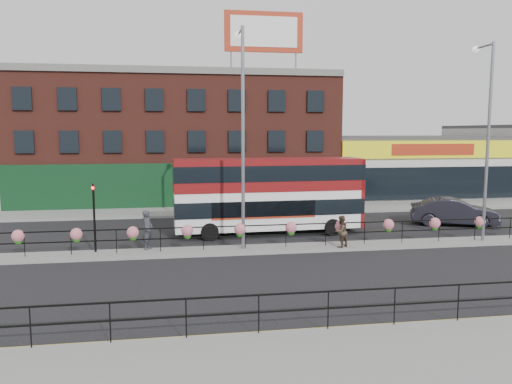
{
  "coord_description": "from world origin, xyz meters",
  "views": [
    {
      "loc": [
        -4.16,
        -23.25,
        5.75
      ],
      "look_at": [
        0.0,
        3.0,
        2.5
      ],
      "focal_mm": 35.0,
      "sensor_mm": 36.0,
      "label": 1
    }
  ],
  "objects": [
    {
      "name": "ground",
      "position": [
        0.0,
        0.0,
        0.0
      ],
      "size": [
        120.0,
        120.0,
        0.0
      ],
      "primitive_type": "plane",
      "color": "black",
      "rests_on": "ground"
    },
    {
      "name": "south_pavement",
      "position": [
        0.0,
        -12.0,
        0.07
      ],
      "size": [
        60.0,
        4.0,
        0.15
      ],
      "primitive_type": "cube",
      "color": "gray",
      "rests_on": "ground"
    },
    {
      "name": "north_pavement",
      "position": [
        0.0,
        12.0,
        0.07
      ],
      "size": [
        60.0,
        4.0,
        0.15
      ],
      "primitive_type": "cube",
      "color": "gray",
      "rests_on": "ground"
    },
    {
      "name": "median",
      "position": [
        0.0,
        0.0,
        0.07
      ],
      "size": [
        60.0,
        1.6,
        0.15
      ],
      "primitive_type": "cube",
      "color": "gray",
      "rests_on": "ground"
    },
    {
      "name": "yellow_line_inner",
      "position": [
        0.0,
        -9.7,
        0.01
      ],
      "size": [
        60.0,
        0.1,
        0.01
      ],
      "primitive_type": "cube",
      "color": "gold",
      "rests_on": "ground"
    },
    {
      "name": "yellow_line_outer",
      "position": [
        0.0,
        -9.88,
        0.01
      ],
      "size": [
        60.0,
        0.1,
        0.01
      ],
      "primitive_type": "cube",
      "color": "gold",
      "rests_on": "ground"
    },
    {
      "name": "brick_building",
      "position": [
        -4.0,
        19.96,
        5.13
      ],
      "size": [
        25.0,
        12.21,
        10.3
      ],
      "color": "brown",
      "rests_on": "ground"
    },
    {
      "name": "supermarket",
      "position": [
        16.0,
        19.9,
        2.65
      ],
      "size": [
        15.0,
        12.25,
        5.3
      ],
      "color": "silver",
      "rests_on": "ground"
    },
    {
      "name": "billboard",
      "position": [
        2.5,
        14.99,
        13.18
      ],
      "size": [
        6.0,
        0.29,
        4.4
      ],
      "color": "#A82A13",
      "rests_on": "brick_building"
    },
    {
      "name": "median_railing",
      "position": [
        -0.0,
        0.0,
        1.05
      ],
      "size": [
        30.04,
        0.56,
        1.23
      ],
      "color": "black",
      "rests_on": "median"
    },
    {
      "name": "south_railing",
      "position": [
        -2.0,
        -10.1,
        0.96
      ],
      "size": [
        20.04,
        0.05,
        1.12
      ],
      "color": "black",
      "rests_on": "south_pavement"
    },
    {
      "name": "double_decker_bus",
      "position": [
        0.88,
        3.92,
        2.6
      ],
      "size": [
        10.56,
        2.9,
        4.24
      ],
      "color": "white",
      "rests_on": "ground"
    },
    {
      "name": "car",
      "position": [
        12.57,
        4.67,
        0.83
      ],
      "size": [
        5.37,
        6.32,
        1.67
      ],
      "primitive_type": "imported",
      "rotation": [
        0.0,
        0.0,
        1.18
      ],
      "color": "black",
      "rests_on": "ground"
    },
    {
      "name": "pedestrian_a",
      "position": [
        -5.61,
        0.55,
        1.09
      ],
      "size": [
        0.96,
        0.86,
        1.88
      ],
      "primitive_type": "imported",
      "rotation": [
        0.0,
        0.0,
        1.25
      ],
      "color": "#33343E",
      "rests_on": "median"
    },
    {
      "name": "pedestrian_b",
      "position": [
        3.62,
        -0.47,
        0.93
      ],
      "size": [
        1.28,
        1.26,
        1.55
      ],
      "primitive_type": "imported",
      "rotation": [
        0.0,
        0.0,
        3.7
      ],
      "color": "#443628",
      "rests_on": "median"
    },
    {
      "name": "lamp_column_west",
      "position": [
        -1.09,
        0.29,
        6.32
      ],
      "size": [
        0.37,
        1.83,
        10.42
      ],
      "color": "slate",
      "rests_on": "median"
    },
    {
      "name": "lamp_column_east",
      "position": [
        11.33,
        0.06,
        6.08
      ],
      "size": [
        0.36,
        1.76,
        10.0
      ],
      "color": "slate",
      "rests_on": "median"
    },
    {
      "name": "traffic_light_median",
      "position": [
        -8.0,
        0.39,
        2.47
      ],
      "size": [
        0.15,
        0.28,
        3.65
      ],
      "color": "black",
      "rests_on": "median"
    }
  ]
}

